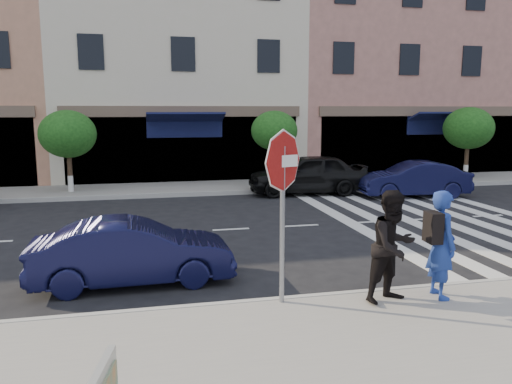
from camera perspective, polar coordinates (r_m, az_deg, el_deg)
The scene contains 14 objects.
ground at distance 9.86m, azimuth 1.15°, elevation -9.68°, with size 120.00×120.00×0.00m, color black.
sidewalk_near at distance 6.55m, azimuth 9.49°, elevation -19.44°, with size 60.00×4.50×0.15m, color gray.
sidewalk_far at distance 20.41m, azimuth -6.25°, elevation 0.47°, with size 60.00×3.00×0.15m, color gray.
building_centre at distance 26.20m, azimuth -9.12°, elevation 14.27°, with size 11.00×9.00×11.00m, color beige.
building_east_mid at distance 29.63m, azimuth 15.60°, elevation 15.42°, with size 13.00×9.00×13.00m, color tan.
street_tree_wb at distance 20.06m, azimuth -20.72°, elevation 6.18°, with size 2.10×2.10×3.06m.
street_tree_c at distance 20.54m, azimuth 2.11°, elevation 6.98°, with size 1.90×1.90×3.04m.
street_tree_ea at distance 24.44m, azimuth 23.12°, elevation 6.70°, with size 2.20×2.20×3.19m.
stop_sign at distance 7.74m, azimuth 3.10°, elevation 1.43°, with size 0.93×0.36×2.78m.
photographer at distance 8.75m, azimuth 20.44°, elevation -5.62°, with size 0.65×0.43×1.79m, color navy.
walker at distance 8.31m, azimuth 15.40°, elevation -6.02°, with size 0.89×0.69×1.82m, color black.
car_near_mid at distance 9.61m, azimuth -13.86°, elevation -6.68°, with size 1.29×3.69×1.21m, color black.
car_far_mid at distance 19.31m, azimuth 5.91°, elevation 2.07°, with size 1.83×4.56×1.55m, color black.
car_far_right at distance 19.47m, azimuth 17.56°, elevation 1.40°, with size 1.40×4.02×1.33m, color black.
Camera 1 is at (-2.24, -9.05, 3.22)m, focal length 35.00 mm.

